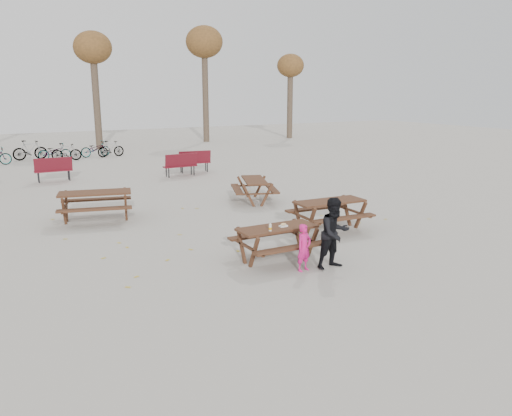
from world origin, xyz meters
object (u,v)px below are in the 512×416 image
adult (335,233)px  picnic_table_far (254,190)px  picnic_table_north (96,206)px  main_picnic_table (277,235)px  food_tray (283,226)px  picnic_table_east (329,215)px  child (304,248)px  soda_bottle (270,228)px

adult → picnic_table_far: 6.83m
picnic_table_north → main_picnic_table: bearing=-48.9°
food_tray → picnic_table_east: 2.85m
main_picnic_table → child: bearing=-80.2°
food_tray → picnic_table_north: 6.34m
food_tray → picnic_table_east: size_ratio=0.09×
adult → picnic_table_north: bearing=115.9°
soda_bottle → picnic_table_east: bearing=30.4°
adult → picnic_table_north: 7.52m
picnic_table_east → picnic_table_far: bearing=93.5°
soda_bottle → child: child is taller
adult → picnic_table_far: bearing=72.6°
food_tray → picnic_table_east: (2.39, 1.50, -0.38)m
child → picnic_table_north: (-3.05, 6.36, -0.07)m
picnic_table_east → picnic_table_far: (-0.09, 4.17, -0.03)m
main_picnic_table → soda_bottle: soda_bottle is taller
main_picnic_table → soda_bottle: 0.46m
picnic_table_east → picnic_table_far: size_ratio=1.07×
adult → picnic_table_far: size_ratio=0.86×
picnic_table_north → picnic_table_far: (5.33, 0.11, -0.05)m
child → picnic_table_far: (2.27, 6.47, -0.12)m
picnic_table_east → food_tray: bearing=-145.7°
picnic_table_north → picnic_table_far: size_ratio=1.12×
soda_bottle → child: 0.86m
soda_bottle → picnic_table_north: (-2.60, 5.71, -0.41)m
picnic_table_north → child: bearing=-51.1°
picnic_table_east → soda_bottle: bearing=-147.3°
food_tray → child: child is taller
main_picnic_table → food_tray: food_tray is taller
adult → soda_bottle: bearing=140.6°
soda_bottle → picnic_table_far: 6.45m
adult → picnic_table_east: size_ratio=0.80×
child → picnic_table_north: 7.06m
main_picnic_table → food_tray: bearing=-25.2°
picnic_table_east → adult: bearing=-122.3°
main_picnic_table → child: 0.88m
food_tray → adult: 1.19m
child → soda_bottle: bearing=111.1°
main_picnic_table → picnic_table_far: picnic_table_far is taller
main_picnic_table → picnic_table_far: 6.11m
soda_bottle → picnic_table_far: (2.73, 5.82, -0.46)m
child → picnic_table_far: bearing=56.7°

